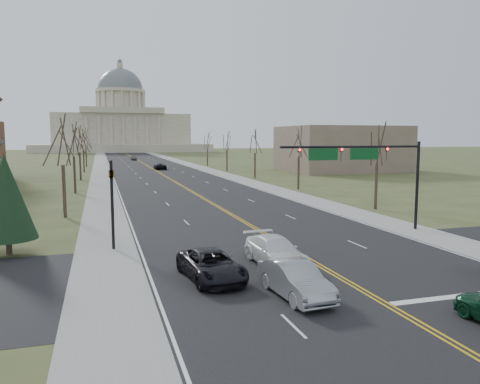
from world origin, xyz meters
TOP-DOWN VIEW (x-y plane):
  - ground at (0.00, 0.00)m, footprint 600.00×600.00m
  - road at (0.00, 110.00)m, footprint 20.00×380.00m
  - cross_road at (0.00, 6.00)m, footprint 120.00×14.00m
  - sidewalk_left at (-12.00, 110.00)m, footprint 4.00×380.00m
  - sidewalk_right at (12.00, 110.00)m, footprint 4.00×380.00m
  - center_line at (0.00, 110.00)m, footprint 0.42×380.00m
  - edge_line_left at (-9.80, 110.00)m, footprint 0.15×380.00m
  - edge_line_right at (9.80, 110.00)m, footprint 0.15×380.00m
  - stop_bar at (5.00, -1.00)m, footprint 9.50×0.50m
  - capitol at (0.00, 249.91)m, footprint 90.00×60.00m
  - signal_mast at (7.45, 13.50)m, footprint 12.12×0.44m
  - signal_left at (-11.50, 13.50)m, footprint 0.32×0.36m
  - tree_r_0 at (15.50, 24.00)m, footprint 3.74×3.74m
  - tree_l_0 at (-15.50, 28.00)m, footprint 3.96×3.96m
  - tree_r_1 at (15.50, 44.00)m, footprint 3.74×3.74m
  - tree_l_1 at (-15.50, 48.00)m, footprint 3.96×3.96m
  - tree_r_2 at (15.50, 64.00)m, footprint 3.74×3.74m
  - tree_l_2 at (-15.50, 68.00)m, footprint 3.96×3.96m
  - tree_r_3 at (15.50, 84.00)m, footprint 3.74×3.74m
  - tree_l_3 at (-15.50, 88.00)m, footprint 3.96×3.96m
  - tree_r_4 at (15.50, 104.00)m, footprint 3.74×3.74m
  - tree_l_4 at (-15.50, 108.00)m, footprint 3.96×3.96m
  - conifer_l at (-18.00, 14.00)m, footprint 3.64×3.64m
  - bldg_right_mass at (40.00, 76.00)m, footprint 25.00×20.00m
  - car_sb_inner_lead at (-3.55, 1.17)m, footprint 2.14×5.19m
  - car_sb_outer_lead at (-6.72, 4.96)m, footprint 3.16×5.81m
  - car_sb_inner_second at (-2.44, 6.67)m, footprint 2.69×5.80m
  - car_far_nb at (1.42, 92.71)m, footprint 2.63×5.52m
  - car_far_sb at (-1.31, 140.66)m, footprint 2.17×4.35m

SIDE VIEW (x-z plane):
  - ground at x=0.00m, z-range 0.00..0.00m
  - road at x=0.00m, z-range 0.00..0.01m
  - cross_road at x=0.00m, z-range 0.00..0.01m
  - sidewalk_left at x=-12.00m, z-range 0.00..0.03m
  - sidewalk_right at x=12.00m, z-range 0.00..0.03m
  - center_line at x=0.00m, z-range 0.01..0.02m
  - edge_line_left at x=-9.80m, z-range 0.01..0.02m
  - edge_line_right at x=9.80m, z-range 0.01..0.02m
  - stop_bar at x=5.00m, z-range 0.01..0.02m
  - car_far_sb at x=-1.31m, z-range 0.01..1.44m
  - car_far_nb at x=1.42m, z-range 0.01..1.53m
  - car_sb_outer_lead at x=-6.72m, z-range 0.01..1.56m
  - car_sb_inner_second at x=-2.44m, z-range 0.01..1.65m
  - car_sb_inner_lead at x=-3.55m, z-range 0.01..1.68m
  - signal_left at x=-11.50m, z-range 0.71..6.71m
  - conifer_l at x=-18.00m, z-range 0.49..6.99m
  - bldg_right_mass at x=40.00m, z-range 0.00..10.00m
  - signal_mast at x=7.45m, z-range 2.16..9.36m
  - tree_r_0 at x=15.50m, z-range 2.30..10.80m
  - tree_r_1 at x=15.50m, z-range 2.30..10.80m
  - tree_r_2 at x=15.50m, z-range 2.30..10.80m
  - tree_r_3 at x=15.50m, z-range 2.30..10.80m
  - tree_r_4 at x=15.50m, z-range 2.30..10.80m
  - tree_l_0 at x=-15.50m, z-range 2.44..11.44m
  - tree_l_1 at x=-15.50m, z-range 2.44..11.44m
  - tree_l_2 at x=-15.50m, z-range 2.44..11.44m
  - tree_l_3 at x=-15.50m, z-range 2.44..11.44m
  - tree_l_4 at x=-15.50m, z-range 2.44..11.44m
  - capitol at x=0.00m, z-range -10.80..39.20m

